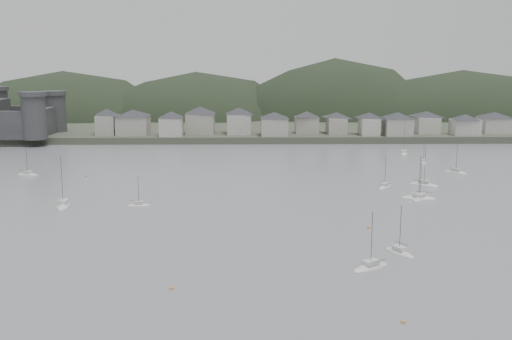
{
  "coord_description": "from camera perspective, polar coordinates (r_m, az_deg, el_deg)",
  "views": [
    {
      "loc": [
        -2.82,
        -85.45,
        35.25
      ],
      "look_at": [
        0.0,
        75.0,
        6.0
      ],
      "focal_mm": 41.68,
      "sensor_mm": 36.0,
      "label": 1
    }
  ],
  "objects": [
    {
      "name": "ground",
      "position": [
        92.48,
        0.84,
        -12.08
      ],
      "size": [
        900.0,
        900.0,
        0.0
      ],
      "primitive_type": "plane",
      "color": "slate",
      "rests_on": "ground"
    },
    {
      "name": "far_shore_land",
      "position": [
        381.96,
        -0.58,
        5.26
      ],
      "size": [
        900.0,
        250.0,
        3.0
      ],
      "primitive_type": "cube",
      "color": "#383D2D",
      "rests_on": "ground"
    },
    {
      "name": "forested_ridge",
      "position": [
        357.98,
        0.23,
        2.86
      ],
      "size": [
        851.55,
        103.94,
        102.57
      ],
      "color": "black",
      "rests_on": "ground"
    },
    {
      "name": "waterfront_town",
      "position": [
        275.34,
        10.22,
        4.63
      ],
      "size": [
        451.48,
        28.46,
        12.92
      ],
      "color": "gray",
      "rests_on": "far_shore_land"
    },
    {
      "name": "sailboat_lead",
      "position": [
        115.05,
        13.59,
        -7.72
      ],
      "size": [
        5.64,
        7.38,
        9.88
      ],
      "rotation": [
        0.0,
        0.0,
        3.67
      ],
      "color": "silver",
      "rests_on": "ground"
    },
    {
      "name": "moored_fleet",
      "position": [
        147.72,
        -1.76,
        -3.41
      ],
      "size": [
        236.79,
        156.12,
        13.59
      ],
      "color": "silver",
      "rests_on": "ground"
    },
    {
      "name": "mooring_buoys",
      "position": [
        137.86,
        -4.54,
        -4.45
      ],
      "size": [
        169.94,
        129.67,
        0.7
      ],
      "color": "#D08545",
      "rests_on": "ground"
    }
  ]
}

